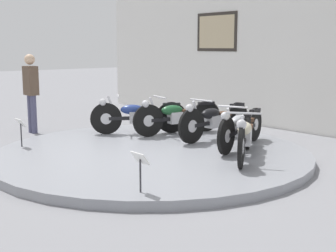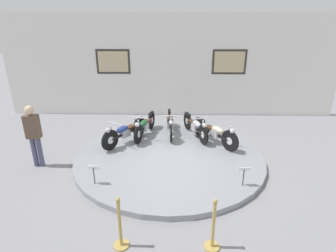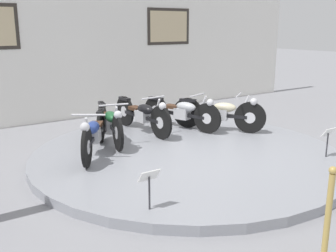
# 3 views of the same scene
# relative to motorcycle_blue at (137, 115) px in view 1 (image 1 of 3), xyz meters

# --- Properties ---
(ground_plane) EXTENTS (60.00, 60.00, 0.00)m
(ground_plane) POSITION_rel_motorcycle_blue_xyz_m (1.44, -0.76, -0.53)
(ground_plane) COLOR gray
(display_platform) EXTENTS (5.46, 5.46, 0.14)m
(display_platform) POSITION_rel_motorcycle_blue_xyz_m (1.44, -0.76, -0.46)
(display_platform) COLOR gray
(display_platform) RESTS_ON ground_plane
(back_wall) EXTENTS (14.00, 0.22, 4.18)m
(back_wall) POSITION_rel_motorcycle_blue_xyz_m (1.44, 3.45, 1.56)
(back_wall) COLOR white
(back_wall) RESTS_ON ground_plane
(motorcycle_blue) EXTENTS (1.16, 1.69, 0.80)m
(motorcycle_blue) POSITION_rel_motorcycle_blue_xyz_m (0.00, 0.00, 0.00)
(motorcycle_blue) COLOR black
(motorcycle_blue) RESTS_ON display_platform
(motorcycle_green) EXTENTS (0.62, 1.96, 0.80)m
(motorcycle_green) POSITION_rel_motorcycle_blue_xyz_m (0.58, 0.57, 0.00)
(motorcycle_green) COLOR black
(motorcycle_green) RESTS_ON display_platform
(motorcycle_black) EXTENTS (0.54, 2.01, 0.81)m
(motorcycle_black) POSITION_rel_motorcycle_blue_xyz_m (1.44, 0.78, 0.01)
(motorcycle_black) COLOR black
(motorcycle_black) RESTS_ON display_platform
(motorcycle_silver) EXTENTS (0.74, 1.89, 0.79)m
(motorcycle_silver) POSITION_rel_motorcycle_blue_xyz_m (2.30, 0.57, -0.01)
(motorcycle_silver) COLOR black
(motorcycle_silver) RESTS_ON display_platform
(motorcycle_cream) EXTENTS (1.21, 1.67, 0.80)m
(motorcycle_cream) POSITION_rel_motorcycle_blue_xyz_m (2.87, 0.00, 0.00)
(motorcycle_cream) COLOR black
(motorcycle_cream) RESTS_ON display_platform
(info_placard_front_left) EXTENTS (0.26, 0.11, 0.51)m
(info_placard_front_left) POSITION_rel_motorcycle_blue_xyz_m (-0.33, -2.35, -0.02)
(info_placard_front_left) COLOR #333338
(info_placard_front_left) RESTS_ON display_platform
(info_placard_front_centre) EXTENTS (0.26, 0.11, 0.51)m
(info_placard_front_centre) POSITION_rel_motorcycle_blue_xyz_m (3.20, -2.35, -0.02)
(info_placard_front_centre) COLOR #333338
(info_placard_front_centre) RESTS_ON display_platform
(visitor_standing) EXTENTS (0.36, 0.23, 1.76)m
(visitor_standing) POSITION_rel_motorcycle_blue_xyz_m (-2.21, -1.28, 0.47)
(visitor_standing) COLOR #4C4C6B
(visitor_standing) RESTS_ON ground_plane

